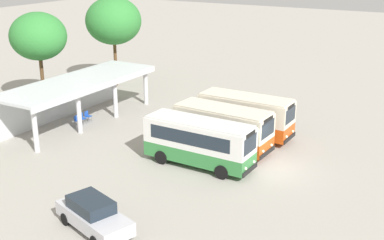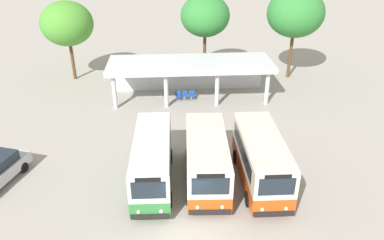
{
  "view_description": "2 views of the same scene",
  "coord_description": "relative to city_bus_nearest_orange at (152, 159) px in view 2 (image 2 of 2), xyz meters",
  "views": [
    {
      "loc": [
        -27.56,
        -10.09,
        13.06
      ],
      "look_at": [
        1.89,
        6.87,
        1.55
      ],
      "focal_mm": 47.23,
      "sensor_mm": 36.0,
      "label": 1
    },
    {
      "loc": [
        -0.71,
        -13.88,
        13.56
      ],
      "look_at": [
        0.8,
        7.95,
        2.25
      ],
      "focal_mm": 34.58,
      "sensor_mm": 36.0,
      "label": 2
    }
  ],
  "objects": [
    {
      "name": "ground_plane",
      "position": [
        1.76,
        -4.26,
        -1.68
      ],
      "size": [
        180.0,
        180.0,
        0.0
      ],
      "primitive_type": "plane",
      "color": "#A39E93"
    },
    {
      "name": "city_bus_nearest_orange",
      "position": [
        0.0,
        0.0,
        0.0
      ],
      "size": [
        2.34,
        7.21,
        3.03
      ],
      "color": "black",
      "rests_on": "ground"
    },
    {
      "name": "city_bus_second_in_row",
      "position": [
        3.16,
        -0.08,
        -0.01
      ],
      "size": [
        2.7,
        6.86,
        3.01
      ],
      "color": "black",
      "rests_on": "ground"
    },
    {
      "name": "city_bus_middle_cream",
      "position": [
        6.32,
        -0.35,
        0.03
      ],
      "size": [
        2.45,
        6.97,
        3.08
      ],
      "color": "black",
      "rests_on": "ground"
    },
    {
      "name": "terminal_canopy",
      "position": [
        3.02,
        13.05,
        0.88
      ],
      "size": [
        14.24,
        4.71,
        3.4
      ],
      "color": "silver",
      "rests_on": "ground"
    },
    {
      "name": "waiting_chair_end_by_column",
      "position": [
        1.89,
        11.87,
        -1.16
      ],
      "size": [
        0.46,
        0.46,
        0.86
      ],
      "color": "slate",
      "rests_on": "ground"
    },
    {
      "name": "waiting_chair_second_from_end",
      "position": [
        2.51,
        11.94,
        -1.16
      ],
      "size": [
        0.46,
        0.46,
        0.86
      ],
      "color": "slate",
      "rests_on": "ground"
    },
    {
      "name": "waiting_chair_middle_seat",
      "position": [
        3.14,
        11.94,
        -1.16
      ],
      "size": [
        0.46,
        0.46,
        0.86
      ],
      "color": "slate",
      "rests_on": "ground"
    },
    {
      "name": "roadside_tree_behind_canopy",
      "position": [
        4.87,
        18.41,
        4.37
      ],
      "size": [
        4.82,
        4.82,
        8.11
      ],
      "color": "brown",
      "rests_on": "ground"
    },
    {
      "name": "roadside_tree_east_of_canopy",
      "position": [
        13.39,
        17.05,
        4.78
      ],
      "size": [
        5.44,
        5.44,
        8.78
      ],
      "color": "brown",
      "rests_on": "ground"
    },
    {
      "name": "roadside_tree_west_of_canopy",
      "position": [
        -8.39,
        18.05,
        3.89
      ],
      "size": [
        4.96,
        4.96,
        7.69
      ],
      "color": "brown",
      "rests_on": "ground"
    }
  ]
}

